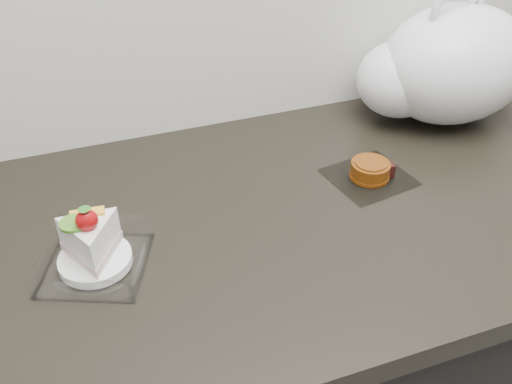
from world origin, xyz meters
The scene contains 4 objects.
counter centered at (0.00, 1.69, 0.45)m, with size 2.04×0.64×0.90m.
cake_tray centered at (-0.41, 1.66, 0.93)m, with size 0.19×0.19×0.11m.
mooncake_wrap centered at (0.07, 1.73, 0.91)m, with size 0.16×0.15×0.03m.
plastic_bag centered at (0.30, 1.87, 1.01)m, with size 0.35×0.25×0.29m.
Camera 1 is at (-0.40, 1.02, 1.48)m, focal length 40.00 mm.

